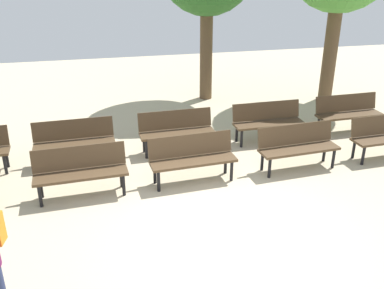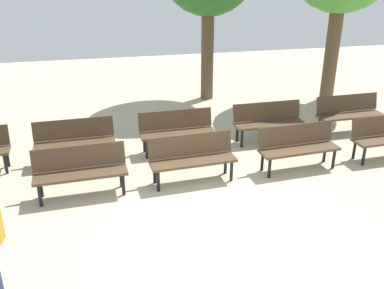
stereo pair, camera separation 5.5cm
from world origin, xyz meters
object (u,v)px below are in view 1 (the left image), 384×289
(bench_r1_c2, at_px, (176,129))
(bench_r1_c3, at_px, (268,119))
(bench_r1_c1, at_px, (74,139))
(bench_r0_c1, at_px, (80,169))
(bench_r0_c2, at_px, (192,156))
(bench_r1_c4, at_px, (348,111))
(bench_r0_c3, at_px, (298,144))

(bench_r1_c2, bearing_deg, bench_r1_c3, 0.60)
(bench_r1_c1, height_order, bench_r1_c3, same)
(bench_r0_c1, xyz_separation_m, bench_r0_c2, (2.02, 0.07, 0.00))
(bench_r1_c2, bearing_deg, bench_r0_c1, -145.30)
(bench_r0_c2, bearing_deg, bench_r0_c1, 178.50)
(bench_r1_c1, relative_size, bench_r1_c4, 1.00)
(bench_r0_c1, distance_m, bench_r0_c3, 4.16)
(bench_r1_c3, xyz_separation_m, bench_r1_c4, (2.09, 0.10, 0.00))
(bench_r0_c3, distance_m, bench_r1_c2, 2.55)
(bench_r0_c1, height_order, bench_r1_c2, same)
(bench_r0_c1, bearing_deg, bench_r1_c2, 33.72)
(bench_r0_c2, relative_size, bench_r1_c2, 1.01)
(bench_r1_c1, xyz_separation_m, bench_r1_c3, (4.25, 0.17, 0.00))
(bench_r0_c1, bearing_deg, bench_r1_c4, 12.28)
(bench_r0_c3, relative_size, bench_r1_c2, 1.01)
(bench_r0_c1, xyz_separation_m, bench_r1_c4, (6.21, 1.66, 0.00))
(bench_r0_c1, height_order, bench_r0_c2, same)
(bench_r1_c1, xyz_separation_m, bench_r1_c4, (6.34, 0.27, 0.00))
(bench_r0_c2, relative_size, bench_r0_c3, 1.00)
(bench_r1_c1, bearing_deg, bench_r0_c2, -33.21)
(bench_r0_c2, height_order, bench_r0_c3, same)
(bench_r0_c1, relative_size, bench_r0_c2, 1.00)
(bench_r0_c1, xyz_separation_m, bench_r1_c3, (4.12, 1.56, 0.00))
(bench_r0_c3, bearing_deg, bench_r1_c3, 87.41)
(bench_r0_c2, xyz_separation_m, bench_r1_c2, (-0.02, 1.40, 0.00))
(bench_r0_c2, distance_m, bench_r1_c3, 2.58)
(bench_r0_c2, bearing_deg, bench_r0_c3, -2.39)
(bench_r1_c1, height_order, bench_r1_c2, same)
(bench_r1_c2, bearing_deg, bench_r1_c1, -179.48)
(bench_r0_c2, distance_m, bench_r1_c4, 4.48)
(bench_r1_c4, bearing_deg, bench_r0_c3, -144.94)
(bench_r1_c2, bearing_deg, bench_r0_c3, -33.83)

